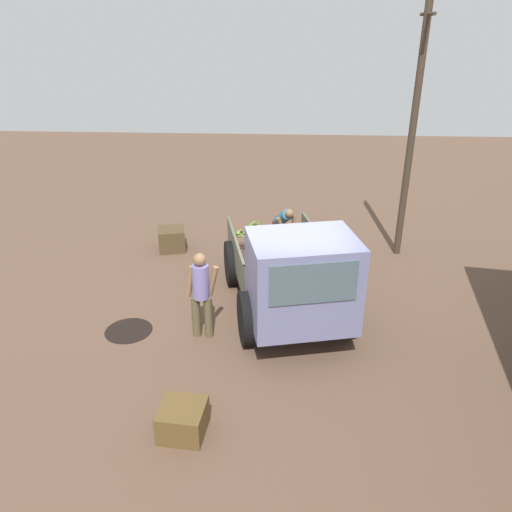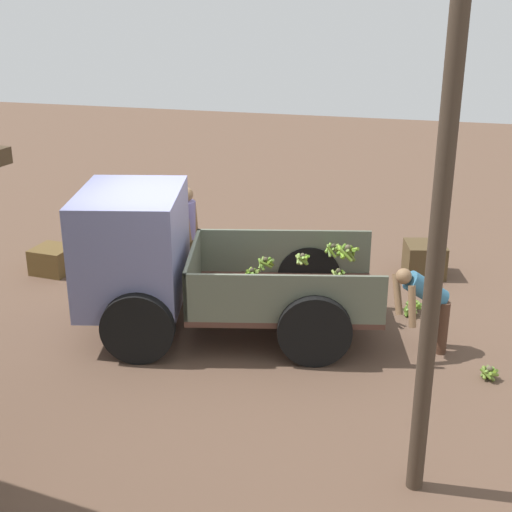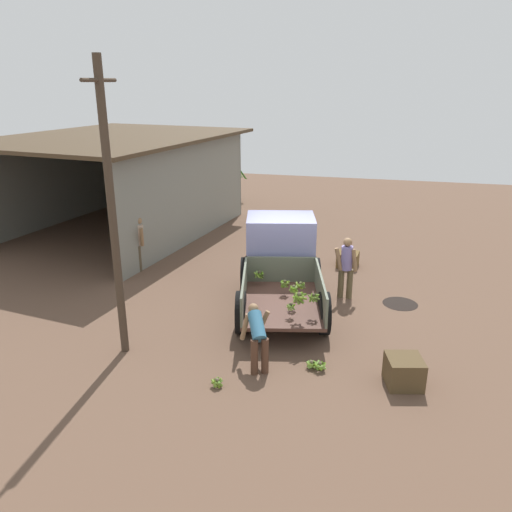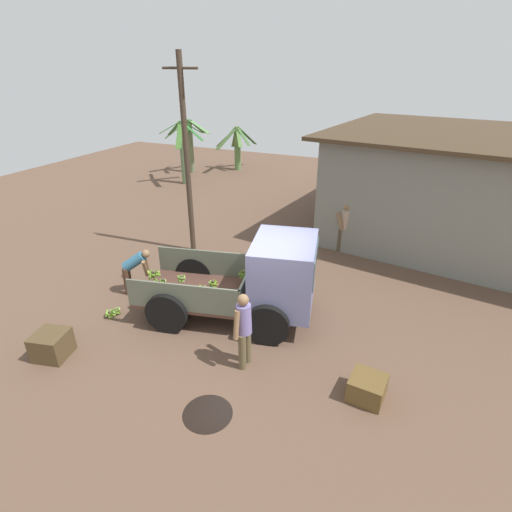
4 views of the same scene
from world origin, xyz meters
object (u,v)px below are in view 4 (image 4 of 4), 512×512
at_px(banana_bunch_on_ground_2, 117,311).
at_px(wooden_crate_1, 367,388).
at_px(banana_bunch_on_ground_1, 126,273).
at_px(utility_pole, 187,158).
at_px(wooden_crate_0, 52,345).
at_px(person_worker_loading, 134,267).
at_px(person_bystander_near_shed, 345,225).
at_px(person_foreground_visitor, 244,327).
at_px(banana_bunch_on_ground_0, 110,313).
at_px(cargo_truck, 264,279).

relative_size(banana_bunch_on_ground_2, wooden_crate_1, 0.35).
bearing_deg(banana_bunch_on_ground_1, banana_bunch_on_ground_2, -56.56).
bearing_deg(utility_pole, wooden_crate_1, -33.54).
bearing_deg(utility_pole, wooden_crate_0, -88.79).
xyz_separation_m(person_worker_loading, wooden_crate_1, (6.27, -1.32, -0.51)).
xyz_separation_m(person_worker_loading, banana_bunch_on_ground_1, (-0.85, 0.56, -0.64)).
bearing_deg(utility_pole, person_bystander_near_shed, 22.59).
height_order(person_foreground_visitor, wooden_crate_1, person_foreground_visitor).
height_order(banana_bunch_on_ground_2, wooden_crate_0, wooden_crate_0).
height_order(person_worker_loading, banana_bunch_on_ground_2, person_worker_loading).
height_order(person_foreground_visitor, banana_bunch_on_ground_0, person_foreground_visitor).
relative_size(banana_bunch_on_ground_0, wooden_crate_1, 0.42).
bearing_deg(utility_pole, banana_bunch_on_ground_0, -87.01).
bearing_deg(wooden_crate_0, wooden_crate_1, 13.48).
bearing_deg(banana_bunch_on_ground_1, person_bystander_near_shed, 38.27).
height_order(utility_pole, wooden_crate_0, utility_pole).
distance_m(person_bystander_near_shed, banana_bunch_on_ground_2, 7.22).
bearing_deg(banana_bunch_on_ground_2, person_bystander_near_shed, 53.85).
relative_size(person_foreground_visitor, banana_bunch_on_ground_1, 6.65).
height_order(person_foreground_visitor, banana_bunch_on_ground_1, person_foreground_visitor).
bearing_deg(wooden_crate_0, banana_bunch_on_ground_0, 86.56).
relative_size(utility_pole, person_foreground_visitor, 3.55).
bearing_deg(banana_bunch_on_ground_0, cargo_truck, 23.67).
relative_size(person_worker_loading, banana_bunch_on_ground_1, 4.95).
bearing_deg(person_bystander_near_shed, wooden_crate_1, -9.83).
bearing_deg(banana_bunch_on_ground_0, person_foreground_visitor, -2.88).
relative_size(cargo_truck, utility_pole, 0.75).
bearing_deg(banana_bunch_on_ground_1, wooden_crate_1, -14.73).
relative_size(utility_pole, wooden_crate_1, 9.42).
distance_m(person_foreground_visitor, person_worker_loading, 4.10).
xyz_separation_m(cargo_truck, utility_pole, (-3.60, 2.61, 1.93)).
bearing_deg(person_foreground_visitor, person_bystander_near_shed, -94.72).
relative_size(cargo_truck, banana_bunch_on_ground_0, 16.87).
xyz_separation_m(banana_bunch_on_ground_0, wooden_crate_1, (6.10, -0.09, 0.11)).
bearing_deg(banana_bunch_on_ground_2, banana_bunch_on_ground_1, 123.44).
bearing_deg(cargo_truck, banana_bunch_on_ground_2, -171.34).
distance_m(person_foreground_visitor, banana_bunch_on_ground_0, 3.76).
bearing_deg(person_worker_loading, utility_pole, 64.25).
height_order(person_worker_loading, wooden_crate_0, person_worker_loading).
xyz_separation_m(utility_pole, wooden_crate_1, (6.31, -4.18, -2.79)).
height_order(cargo_truck, person_bystander_near_shed, cargo_truck).
distance_m(cargo_truck, person_foreground_visitor, 1.70).
distance_m(person_foreground_visitor, wooden_crate_1, 2.53).
xyz_separation_m(person_foreground_visitor, person_worker_loading, (-3.84, 1.41, -0.18)).
xyz_separation_m(person_bystander_near_shed, banana_bunch_on_ground_2, (-4.23, -5.79, -0.82)).
bearing_deg(person_bystander_near_shed, wooden_crate_0, -56.70).
xyz_separation_m(person_worker_loading, wooden_crate_0, (0.08, -2.80, -0.46)).
height_order(cargo_truck, wooden_crate_1, cargo_truck).
bearing_deg(wooden_crate_0, banana_bunch_on_ground_1, 105.46).
distance_m(person_bystander_near_shed, wooden_crate_0, 8.73).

